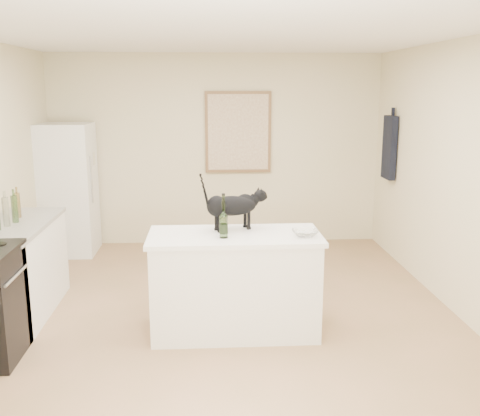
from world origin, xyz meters
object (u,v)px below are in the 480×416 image
object	(u,v)px
fridge	(67,189)
black_cat	(232,208)
wine_bottle	(224,218)
glass_bowl	(305,233)

from	to	relation	value
fridge	black_cat	xyz separation A→B (m)	(2.03, -2.40, 0.25)
wine_bottle	glass_bowl	distance (m)	0.71
fridge	wine_bottle	xyz separation A→B (m)	(1.95, -2.66, 0.22)
black_cat	glass_bowl	world-z (taller)	black_cat
wine_bottle	fridge	bearing A→B (deg)	126.26
fridge	glass_bowl	world-z (taller)	fridge
black_cat	glass_bowl	distance (m)	0.69
glass_bowl	black_cat	bearing A→B (deg)	157.11
glass_bowl	wine_bottle	bearing A→B (deg)	179.90
glass_bowl	fridge	bearing A→B (deg)	134.83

